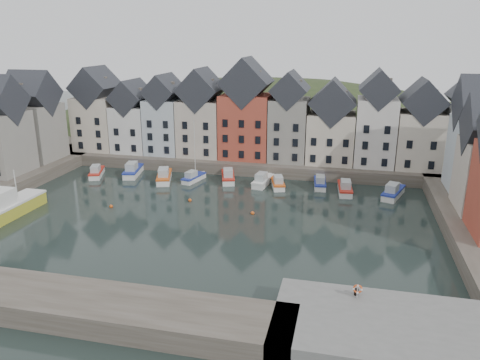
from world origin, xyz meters
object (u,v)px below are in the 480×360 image
(boat_d, at_px, (193,177))
(large_vessel, at_px, (5,207))
(boat_a, at_px, (97,172))
(life_ring_post, at_px, (358,289))
(mooring_bollard, at_px, (356,292))

(boat_d, xyz_separation_m, large_vessel, (-19.05, -21.23, 0.79))
(boat_a, xyz_separation_m, large_vessel, (-1.87, -20.19, 0.78))
(boat_a, distance_m, life_ring_post, 54.84)
(boat_a, bearing_deg, large_vessel, -115.51)
(mooring_bollard, bearing_deg, large_vessel, 164.26)
(large_vessel, bearing_deg, boat_a, 85.31)
(boat_a, relative_size, large_vessel, 0.52)
(mooring_bollard, xyz_separation_m, life_ring_post, (0.08, -0.53, 0.55))
(boat_a, distance_m, boat_d, 17.21)
(boat_d, distance_m, mooring_bollard, 42.89)
(boat_a, relative_size, mooring_bollard, 11.11)
(large_vessel, distance_m, life_ring_post, 47.19)
(large_vessel, bearing_deg, life_ring_post, -15.75)
(boat_d, relative_size, mooring_bollard, 18.42)
(large_vessel, bearing_deg, mooring_bollard, -15.16)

